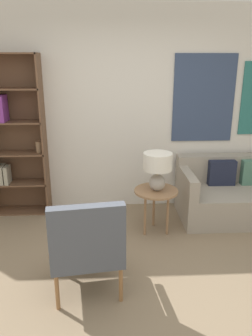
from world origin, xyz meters
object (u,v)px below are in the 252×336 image
object	(u,v)px
side_table	(156,195)
table_lamp	(158,167)
couch	(239,194)
armchair	(87,243)

from	to	relation	value
side_table	table_lamp	world-z (taller)	table_lamp
couch	side_table	distance (m)	1.26
armchair	couch	distance (m)	2.46
side_table	table_lamp	distance (m)	0.35
couch	side_table	xyz separation A→B (m)	(-1.18, -0.39, 0.19)
table_lamp	side_table	bearing A→B (deg)	117.24
armchair	table_lamp	xyz separation A→B (m)	(0.76, 1.09, 0.32)
armchair	table_lamp	distance (m)	1.37
table_lamp	couch	bearing A→B (deg)	19.07
armchair	side_table	world-z (taller)	armchair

